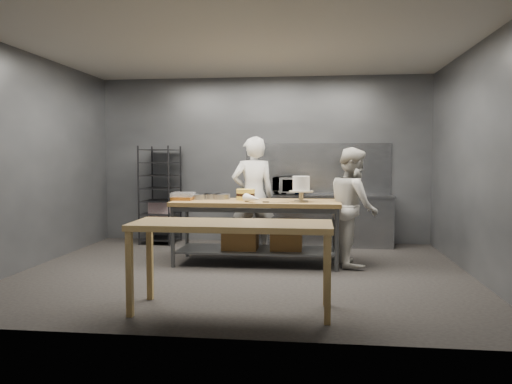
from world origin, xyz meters
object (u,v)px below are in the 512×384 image
chef_behind (253,196)px  frosted_cake_stand (301,186)px  microwave (289,186)px  chef_right (353,207)px  speed_rack (160,196)px  near_counter (231,231)px  work_table (258,225)px  layer_cake (246,195)px

chef_behind → frosted_cake_stand: bearing=115.8°
microwave → chef_right: bearing=-57.3°
speed_rack → chef_behind: size_ratio=0.93×
near_counter → microwave: microwave is taller
work_table → speed_rack: speed_rack is taller
microwave → frosted_cake_stand: 1.76m
work_table → chef_behind: 0.82m
speed_rack → microwave: size_ratio=3.23×
microwave → layer_cake: size_ratio=1.99×
work_table → layer_cake: size_ratio=8.82×
work_table → microwave: bearing=77.6°
chef_right → microwave: 1.88m
layer_cake → frosted_cake_stand: bearing=-14.4°
chef_behind → chef_right: 1.66m
work_table → near_counter: 2.27m
chef_behind → work_table: bearing=84.3°
microwave → frosted_cake_stand: frosted_cake_stand is taller
work_table → chef_right: bearing=2.9°
microwave → frosted_cake_stand: bearing=-81.2°
work_table → near_counter: size_ratio=1.20×
microwave → work_table: bearing=-102.4°
chef_right → microwave: size_ratio=3.12×
speed_rack → chef_behind: chef_behind is taller
chef_right → near_counter: bearing=140.3°
near_counter → layer_cake: (-0.19, 2.37, 0.19)m
frosted_cake_stand → chef_right: bearing=12.9°
speed_rack → frosted_cake_stand: speed_rack is taller
frosted_cake_stand → near_counter: bearing=-106.4°
near_counter → layer_cake: bearing=94.5°
layer_cake → speed_rack: bearing=140.5°
microwave → frosted_cake_stand: (0.27, -1.74, 0.10)m
work_table → speed_rack: size_ratio=1.37×
near_counter → chef_right: chef_right is taller
work_table → microwave: 1.74m
work_table → speed_rack: 2.51m
chef_behind → chef_right: size_ratio=1.11×
speed_rack → chef_behind: 1.98m
speed_rack → microwave: speed_rack is taller
near_counter → chef_right: bearing=59.5°
near_counter → speed_rack: speed_rack is taller
frosted_cake_stand → layer_cake: frosted_cake_stand is taller
speed_rack → layer_cake: size_ratio=6.43×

